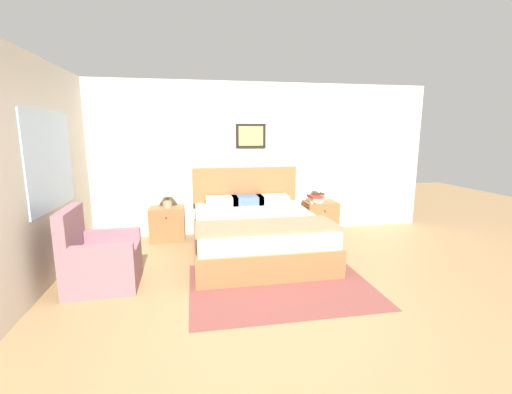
% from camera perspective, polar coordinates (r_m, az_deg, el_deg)
% --- Properties ---
extents(ground_plane, '(16.00, 16.00, 0.00)m').
position_cam_1_polar(ground_plane, '(3.39, 2.81, -20.47)').
color(ground_plane, '#99754C').
extents(wall_back, '(7.10, 0.09, 2.60)m').
position_cam_1_polar(wall_back, '(5.97, -3.89, 6.30)').
color(wall_back, beige).
rests_on(wall_back, ground_plane).
extents(wall_left, '(0.08, 5.46, 2.60)m').
position_cam_1_polar(wall_left, '(4.70, -31.67, 3.60)').
color(wall_left, beige).
rests_on(wall_left, ground_plane).
extents(area_rug_main, '(2.09, 1.59, 0.01)m').
position_cam_1_polar(area_rug_main, '(4.13, 4.11, -14.42)').
color(area_rug_main, brown).
rests_on(area_rug_main, ground_plane).
extents(bed, '(1.80, 2.18, 1.17)m').
position_cam_1_polar(bed, '(5.05, 0.01, -5.87)').
color(bed, '#936038').
rests_on(bed, ground_plane).
extents(armchair, '(0.79, 0.75, 0.93)m').
position_cam_1_polar(armchair, '(4.38, -24.64, -9.61)').
color(armchair, '#8E606B').
rests_on(armchair, ground_plane).
extents(nightstand_near_window, '(0.55, 0.44, 0.55)m').
position_cam_1_polar(nightstand_near_window, '(5.83, -14.53, -4.35)').
color(nightstand_near_window, '#936038').
rests_on(nightstand_near_window, ground_plane).
extents(nightstand_by_door, '(0.55, 0.44, 0.55)m').
position_cam_1_polar(nightstand_by_door, '(6.22, 10.67, -3.26)').
color(nightstand_by_door, '#936038').
rests_on(nightstand_by_door, ground_plane).
extents(table_lamp_near_window, '(0.31, 0.31, 0.46)m').
position_cam_1_polar(table_lamp_near_window, '(5.70, -14.65, 1.31)').
color(table_lamp_near_window, gray).
rests_on(table_lamp_near_window, nightstand_near_window).
extents(table_lamp_by_door, '(0.31, 0.31, 0.46)m').
position_cam_1_polar(table_lamp_by_door, '(6.09, 10.76, 2.05)').
color(table_lamp_by_door, gray).
rests_on(table_lamp_by_door, nightstand_by_door).
extents(book_thick_bottom, '(0.22, 0.25, 0.02)m').
position_cam_1_polar(book_thick_bottom, '(6.08, 9.80, -0.76)').
color(book_thick_bottom, silver).
rests_on(book_thick_bottom, nightstand_by_door).
extents(book_hardcover_middle, '(0.25, 0.30, 0.04)m').
position_cam_1_polar(book_hardcover_middle, '(6.07, 9.81, -0.47)').
color(book_hardcover_middle, beige).
rests_on(book_hardcover_middle, book_thick_bottom).
extents(book_novel_upper, '(0.21, 0.24, 0.03)m').
position_cam_1_polar(book_novel_upper, '(6.06, 9.82, -0.17)').
color(book_novel_upper, silver).
rests_on(book_novel_upper, book_hardcover_middle).
extents(book_slim_near_top, '(0.22, 0.27, 0.04)m').
position_cam_1_polar(book_slim_near_top, '(6.06, 9.83, 0.11)').
color(book_slim_near_top, '#B7332D').
rests_on(book_slim_near_top, book_novel_upper).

